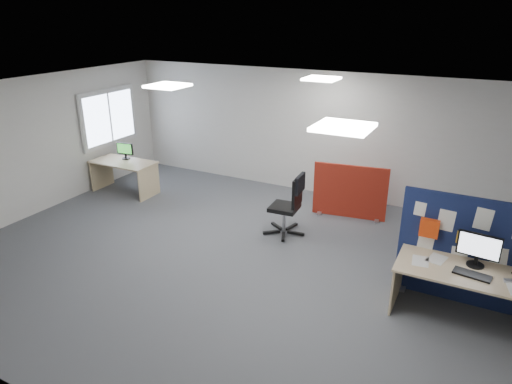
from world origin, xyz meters
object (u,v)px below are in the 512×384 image
at_px(navy_divider, 470,252).
at_px(main_desk, 475,281).
at_px(monitor_main, 478,248).
at_px(monitor_second, 125,150).
at_px(red_divider, 350,192).
at_px(office_chair, 291,201).
at_px(second_desk, 125,169).

xyz_separation_m(navy_divider, main_desk, (0.12, -0.35, -0.23)).
xyz_separation_m(navy_divider, monitor_main, (0.08, -0.23, 0.19)).
relative_size(navy_divider, monitor_second, 4.74).
distance_m(monitor_main, red_divider, 3.32).
distance_m(navy_divider, office_chair, 3.11).
xyz_separation_m(monitor_second, office_chair, (4.23, -0.42, -0.28)).
bearing_deg(main_desk, monitor_main, 106.66).
distance_m(navy_divider, second_desk, 7.23).
height_order(navy_divider, office_chair, navy_divider).
bearing_deg(monitor_main, second_desk, 176.00).
bearing_deg(main_desk, monitor_second, 167.71).
height_order(main_desk, monitor_main, monitor_main).
relative_size(navy_divider, red_divider, 1.34).
height_order(second_desk, monitor_second, monitor_second).
bearing_deg(main_desk, red_divider, 134.49).
relative_size(monitor_main, office_chair, 0.46).
distance_m(main_desk, second_desk, 7.40).
xyz_separation_m(main_desk, office_chair, (-3.11, 1.18, 0.09)).
bearing_deg(navy_divider, second_desk, 171.24).
bearing_deg(second_desk, navy_divider, -8.76).
height_order(monitor_second, office_chair, office_chair).
xyz_separation_m(red_divider, office_chair, (-0.73, -1.24, 0.13)).
bearing_deg(second_desk, monitor_second, 118.28).
bearing_deg(second_desk, office_chair, -3.76).
relative_size(red_divider, monitor_second, 3.54).
bearing_deg(navy_divider, monitor_second, 170.20).
bearing_deg(red_divider, navy_divider, -50.64).
bearing_deg(main_desk, second_desk, 168.69).
bearing_deg(second_desk, monitor_main, -10.45).
xyz_separation_m(navy_divider, second_desk, (-7.14, 1.10, -0.25)).
height_order(main_desk, monitor_second, monitor_second).
relative_size(main_desk, monitor_main, 3.71).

